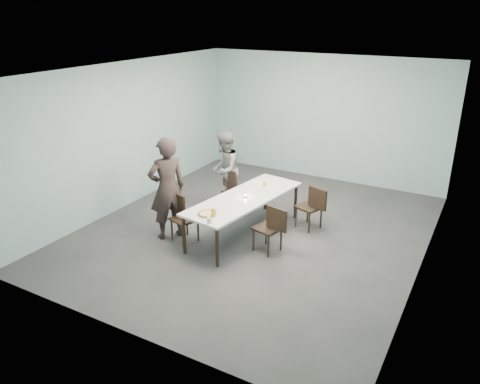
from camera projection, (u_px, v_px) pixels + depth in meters
The scene contains 16 objects.
ground at pixel (255, 230), 8.96m from camera, with size 7.00×7.00×0.00m, color #333335.
room_shell at pixel (257, 127), 8.22m from camera, with size 6.02×7.02×3.01m.
table at pixel (244, 200), 8.57m from camera, with size 1.27×2.70×0.75m.
chair_near_left at pixel (182, 214), 8.45m from camera, with size 0.65×0.53×0.87m.
chair_far_left at pixel (233, 188), 9.68m from camera, with size 0.65×0.55×0.87m.
chair_near_right at pixel (271, 226), 8.00m from camera, with size 0.65×0.51×0.87m.
chair_far_right at pixel (312, 205), 8.85m from camera, with size 0.65×0.54×0.87m.
diner_near at pixel (167, 189), 8.39m from camera, with size 0.69×0.46×1.90m, color black.
diner_far at pixel (224, 170), 9.82m from camera, with size 0.79×0.61×1.62m, color slate.
pizza at pixel (207, 214), 7.82m from camera, with size 0.34×0.34×0.04m.
side_plate at pixel (227, 209), 8.02m from camera, with size 0.18×0.18×0.01m, color white.
beer_glass at pixel (213, 213), 7.72m from camera, with size 0.08×0.08×0.15m, color gold.
water_tumbler at pixel (209, 220), 7.52m from camera, with size 0.08×0.08×0.09m, color silver.
tealight at pixel (245, 196), 8.54m from camera, with size 0.06×0.06×0.05m.
amber_tumbler at pixel (264, 184), 9.09m from camera, with size 0.07×0.07×0.08m, color gold.
menu at pixel (260, 183), 9.25m from camera, with size 0.30×0.22×0.01m, color silver.
Camera 1 is at (3.67, -7.19, 3.98)m, focal length 35.00 mm.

